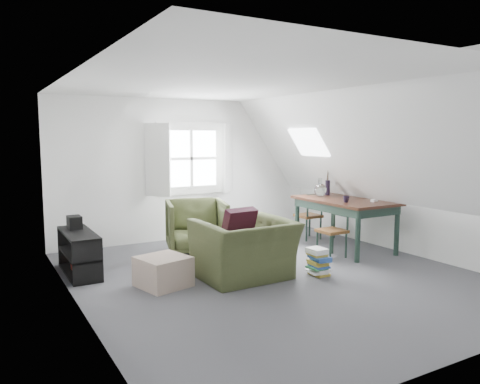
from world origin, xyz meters
TOP-DOWN VIEW (x-y plane):
  - floor at (0.00, 0.00)m, footprint 5.50×5.50m
  - ceiling at (0.00, 0.00)m, footprint 5.50×5.50m
  - wall_back at (0.00, 2.75)m, footprint 5.00×0.00m
  - wall_front at (0.00, -2.75)m, footprint 5.00×0.00m
  - wall_left at (-2.50, 0.00)m, footprint 0.00×5.50m
  - wall_right at (2.50, 0.00)m, footprint 0.00×5.50m
  - slope_left at (-1.55, 0.00)m, footprint 3.19×5.50m
  - slope_right at (1.55, 0.00)m, footprint 3.19×5.50m
  - dormer_window at (0.00, 2.68)m, footprint 1.71×0.35m
  - skylight at (1.55, 1.30)m, footprint 0.35×0.75m
  - armchair_near at (-0.41, 0.10)m, footprint 1.20×1.06m
  - armchair_far at (-0.39, 1.64)m, footprint 1.13×1.15m
  - throw_pillow at (-0.41, 0.25)m, footprint 0.48×0.32m
  - ottoman at (-1.45, 0.32)m, footprint 0.68×0.68m
  - dining_table at (1.83, 0.68)m, footprint 0.99×1.66m
  - demijohn at (1.68, 1.13)m, footprint 0.22×0.22m
  - vase_twigs at (1.93, 1.23)m, footprint 0.08×0.09m
  - cup at (1.58, 0.38)m, footprint 0.13×0.13m
  - paper_box at (2.03, 0.23)m, footprint 0.12×0.09m
  - dining_chair_far at (1.79, 1.55)m, footprint 0.39×0.39m
  - dining_chair_near at (1.33, 0.37)m, footprint 0.38×0.38m
  - media_shelf at (-2.24, 1.35)m, footprint 0.37×1.12m
  - electronics_box at (-2.24, 1.64)m, footprint 0.18×0.24m
  - magazine_stack at (0.52, -0.27)m, footprint 0.27×0.32m

SIDE VIEW (x-z plane):
  - floor at x=0.00m, z-range 0.00..0.00m
  - armchair_near at x=-0.41m, z-range -0.38..0.38m
  - armchair_far at x=-0.39m, z-range -0.42..0.42m
  - magazine_stack at x=0.52m, z-range 0.00..0.36m
  - ottoman at x=-1.45m, z-range 0.00..0.37m
  - media_shelf at x=-2.24m, z-range -0.03..0.55m
  - dining_chair_near at x=1.33m, z-range 0.02..0.83m
  - dining_chair_far at x=1.79m, z-range 0.02..0.86m
  - electronics_box at x=-2.24m, z-range 0.56..0.75m
  - throw_pillow at x=-0.41m, z-range 0.44..0.92m
  - dining_table at x=1.83m, z-range 0.30..1.13m
  - cup at x=1.58m, z-range 0.78..0.88m
  - paper_box at x=2.03m, z-range 0.83..0.86m
  - demijohn at x=1.68m, z-range 0.80..1.11m
  - vase_twigs at x=1.93m, z-range 0.65..1.30m
  - wall_back at x=0.00m, z-range -1.25..3.75m
  - wall_front at x=0.00m, z-range -1.25..3.75m
  - wall_left at x=-2.50m, z-range -1.50..4.00m
  - wall_right at x=2.50m, z-range -1.50..4.00m
  - dormer_window at x=0.00m, z-range 0.80..2.10m
  - skylight at x=1.55m, z-range 1.51..1.98m
  - slope_left at x=-1.55m, z-range -0.47..4.02m
  - slope_right at x=1.55m, z-range -0.47..4.02m
  - ceiling at x=0.00m, z-range 2.50..2.50m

